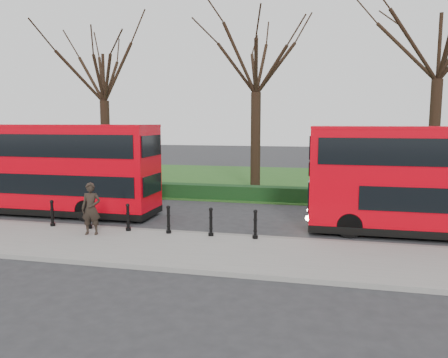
# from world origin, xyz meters

# --- Properties ---
(ground) EXTENTS (120.00, 120.00, 0.00)m
(ground) POSITION_xyz_m (0.00, 0.00, 0.00)
(ground) COLOR #28282B
(ground) RESTS_ON ground
(pavement) EXTENTS (60.00, 4.00, 0.15)m
(pavement) POSITION_xyz_m (0.00, -3.00, 0.07)
(pavement) COLOR gray
(pavement) RESTS_ON ground
(kerb) EXTENTS (60.00, 0.25, 0.16)m
(kerb) POSITION_xyz_m (0.00, -1.00, 0.07)
(kerb) COLOR slate
(kerb) RESTS_ON ground
(grass_verge) EXTENTS (60.00, 18.00, 0.06)m
(grass_verge) POSITION_xyz_m (0.00, 15.00, 0.03)
(grass_verge) COLOR #24531B
(grass_verge) RESTS_ON ground
(hedge) EXTENTS (60.00, 0.90, 0.80)m
(hedge) POSITION_xyz_m (0.00, 6.80, 0.40)
(hedge) COLOR black
(hedge) RESTS_ON ground
(yellow_line_outer) EXTENTS (60.00, 0.10, 0.01)m
(yellow_line_outer) POSITION_xyz_m (0.00, -0.70, 0.01)
(yellow_line_outer) COLOR yellow
(yellow_line_outer) RESTS_ON ground
(yellow_line_inner) EXTENTS (60.00, 0.10, 0.01)m
(yellow_line_inner) POSITION_xyz_m (0.00, -0.50, 0.01)
(yellow_line_inner) COLOR yellow
(yellow_line_inner) RESTS_ON ground
(tree_left) EXTENTS (6.55, 6.55, 10.24)m
(tree_left) POSITION_xyz_m (-8.00, 10.00, 7.43)
(tree_left) COLOR black
(tree_left) RESTS_ON ground
(tree_mid) EXTENTS (7.00, 7.00, 10.94)m
(tree_mid) POSITION_xyz_m (2.00, 10.00, 7.95)
(tree_mid) COLOR black
(tree_mid) RESTS_ON ground
(tree_right) EXTENTS (7.66, 7.66, 11.96)m
(tree_right) POSITION_xyz_m (12.00, 10.00, 8.70)
(tree_right) COLOR black
(tree_right) RESTS_ON ground
(bollard_row) EXTENTS (8.30, 0.15, 1.00)m
(bollard_row) POSITION_xyz_m (-0.24, -1.35, 0.65)
(bollard_row) COLOR black
(bollard_row) RESTS_ON pavement
(bus_lead) EXTENTS (10.41, 2.39, 4.14)m
(bus_lead) POSITION_xyz_m (-6.36, 1.33, 2.08)
(bus_lead) COLOR red
(bus_lead) RESTS_ON ground
(pedestrian) EXTENTS (0.78, 0.59, 1.92)m
(pedestrian) POSITION_xyz_m (-2.13, -2.15, 1.11)
(pedestrian) COLOR black
(pedestrian) RESTS_ON pavement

